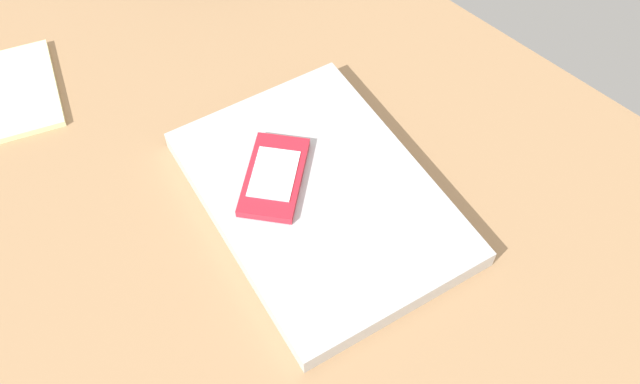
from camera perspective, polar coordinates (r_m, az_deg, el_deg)
The scene contains 3 objects.
desk_surface at distance 74.17cm, azimuth -0.60°, elevation -4.33°, with size 120.00×80.00×3.00cm, color #9E7751.
laptop_closed at distance 74.31cm, azimuth 0.00°, elevation -0.37°, with size 31.65×22.37×2.33cm, color #B7BABC.
cell_phone_on_laptop at distance 73.95cm, azimuth -3.82°, elevation 1.30°, with size 11.21×12.23×1.12cm.
Camera 1 is at (-27.98, 25.88, 65.13)cm, focal length 38.60 mm.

